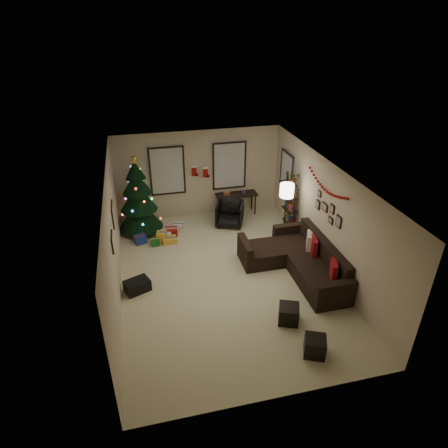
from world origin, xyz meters
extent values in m
plane|color=beige|center=(0.00, 0.00, 0.00)|extent=(7.00, 7.00, 0.00)
plane|color=white|center=(0.00, 0.00, 2.70)|extent=(7.00, 7.00, 0.00)
plane|color=beige|center=(0.00, 3.50, 1.35)|extent=(5.00, 0.00, 5.00)
plane|color=beige|center=(0.00, -3.50, 1.35)|extent=(5.00, 0.00, 5.00)
plane|color=beige|center=(-2.50, 0.00, 1.35)|extent=(0.00, 7.00, 7.00)
plane|color=beige|center=(2.50, 0.00, 1.35)|extent=(0.00, 7.00, 7.00)
cube|color=#728CB2|center=(-0.95, 3.47, 1.55)|extent=(0.94, 0.02, 1.35)
cube|color=beige|center=(-0.95, 3.47, 1.55)|extent=(0.94, 0.03, 1.35)
cube|color=#728CB2|center=(0.95, 3.47, 1.55)|extent=(0.94, 0.02, 1.35)
cube|color=beige|center=(0.95, 3.47, 1.55)|extent=(0.94, 0.03, 1.35)
cube|color=#728CB2|center=(2.47, 2.55, 1.50)|extent=(0.05, 0.27, 1.17)
cube|color=beige|center=(2.47, 2.55, 1.50)|extent=(0.05, 0.45, 1.17)
cylinder|color=black|center=(-1.88, 2.82, 0.14)|extent=(0.09, 0.09, 0.28)
cone|color=black|center=(-1.88, 2.82, 0.56)|extent=(1.27, 1.27, 0.89)
cone|color=black|center=(-1.88, 2.82, 1.07)|extent=(1.05, 1.05, 0.75)
cone|color=black|center=(-1.88, 2.82, 1.54)|extent=(0.82, 0.82, 0.65)
cone|color=black|center=(-1.88, 2.82, 1.92)|extent=(0.56, 0.56, 0.51)
cylinder|color=maroon|center=(-1.88, 2.82, 0.02)|extent=(1.03, 1.03, 0.04)
cube|color=maroon|center=(-1.05, 2.35, 0.11)|extent=(0.35, 0.28, 0.22)
cube|color=gold|center=(-1.35, 2.05, 0.15)|extent=(0.28, 0.25, 0.30)
cube|color=silver|center=(-0.80, 2.65, 0.09)|extent=(0.25, 0.30, 0.18)
cube|color=navy|center=(-1.95, 2.10, 0.12)|extent=(0.30, 0.22, 0.25)
cube|color=#14591E|center=(-1.55, 1.90, 0.10)|extent=(0.22, 0.22, 0.20)
cube|color=maroon|center=(-2.05, 2.55, 0.14)|extent=(0.26, 0.26, 0.28)
cube|color=gold|center=(-1.15, 1.95, 0.07)|extent=(0.40, 0.30, 0.15)
cube|color=silver|center=(-1.22, 2.25, 0.10)|extent=(0.29, 0.32, 0.19)
cube|color=black|center=(2.03, -0.31, 0.21)|extent=(0.91, 2.44, 0.43)
cube|color=black|center=(2.39, -0.31, 0.66)|extent=(0.20, 2.44, 0.46)
cube|color=black|center=(2.03, -1.63, 0.34)|extent=(0.91, 0.20, 0.67)
cube|color=black|center=(2.03, 1.01, 0.34)|extent=(0.91, 0.20, 0.67)
cube|color=black|center=(1.14, 0.45, 0.21)|extent=(0.86, 0.91, 0.43)
cube|color=black|center=(0.62, 0.45, 0.34)|extent=(0.18, 0.91, 0.67)
cube|color=maroon|center=(2.21, -1.14, 0.64)|extent=(0.24, 0.42, 0.41)
cube|color=maroon|center=(2.21, -0.10, 0.64)|extent=(0.23, 0.44, 0.42)
cube|color=beige|center=(2.21, 0.16, 0.63)|extent=(0.28, 0.44, 0.43)
cube|color=black|center=(0.91, -1.80, 0.20)|extent=(0.53, 0.53, 0.39)
cube|color=black|center=(1.06, -2.74, 0.19)|extent=(0.52, 0.52, 0.37)
cube|color=black|center=(1.13, 3.22, 0.67)|extent=(1.29, 0.46, 0.05)
cylinder|color=black|center=(0.56, 3.04, 0.32)|extent=(0.05, 0.05, 0.64)
cylinder|color=black|center=(0.56, 3.40, 0.32)|extent=(0.05, 0.05, 0.64)
cylinder|color=black|center=(1.70, 3.04, 0.32)|extent=(0.05, 0.05, 0.64)
cylinder|color=black|center=(1.70, 3.40, 0.32)|extent=(0.05, 0.05, 0.64)
imported|color=black|center=(0.74, 2.57, 0.37)|extent=(0.92, 0.89, 0.74)
cube|color=black|center=(2.32, 1.46, 0.91)|extent=(0.05, 0.05, 1.82)
cube|color=black|center=(2.32, 1.94, 0.91)|extent=(0.05, 0.05, 1.82)
cube|color=black|center=(2.29, 1.70, 0.35)|extent=(0.30, 0.50, 0.03)
cube|color=black|center=(2.29, 1.70, 0.76)|extent=(0.30, 0.50, 0.03)
cube|color=black|center=(2.29, 1.70, 1.16)|extent=(0.30, 0.50, 0.03)
cube|color=black|center=(2.29, 1.70, 1.57)|extent=(0.30, 0.50, 0.03)
imported|color=#4C4C4C|center=(2.30, 1.64, 1.78)|extent=(0.43, 0.38, 0.43)
cylinder|color=black|center=(1.95, 1.23, 0.02)|extent=(0.31, 0.31, 0.03)
cylinder|color=black|center=(1.95, 1.23, 0.77)|extent=(0.03, 0.03, 1.47)
cylinder|color=white|center=(1.95, 1.23, 1.58)|extent=(0.37, 0.37, 0.35)
cube|color=black|center=(-2.48, 0.86, 1.59)|extent=(0.04, 0.60, 0.50)
cube|color=tan|center=(-2.48, 0.86, 1.59)|extent=(0.01, 0.54, 0.45)
cube|color=black|center=(-2.48, -0.35, 1.57)|extent=(0.04, 0.45, 0.35)
cube|color=beige|center=(-2.48, -0.35, 1.57)|extent=(0.01, 0.41, 0.31)
cube|color=black|center=(2.48, -0.60, 1.55)|extent=(0.03, 0.22, 0.28)
cube|color=black|center=(2.48, -0.25, 1.70)|extent=(0.03, 0.18, 0.22)
cube|color=black|center=(2.48, -0.25, 1.40)|extent=(0.03, 0.20, 0.16)
cube|color=black|center=(2.48, 0.10, 1.58)|extent=(0.03, 0.26, 0.20)
cube|color=black|center=(2.48, 0.45, 1.48)|extent=(0.03, 0.18, 0.24)
cube|color=black|center=(2.48, 0.45, 1.78)|extent=(0.03, 0.16, 0.16)
cube|color=#990F0C|center=(-0.15, 3.43, 1.49)|extent=(0.14, 0.04, 0.30)
cube|color=white|center=(-0.15, 3.43, 1.64)|extent=(0.16, 0.05, 0.08)
cube|color=#990F0C|center=(-0.08, 3.43, 1.36)|extent=(0.10, 0.04, 0.08)
cube|color=#990F0C|center=(0.18, 3.34, 1.46)|extent=(0.14, 0.04, 0.30)
cube|color=white|center=(0.18, 3.34, 1.61)|extent=(0.16, 0.05, 0.08)
cube|color=#990F0C|center=(0.25, 3.34, 1.33)|extent=(0.10, 0.04, 0.08)
cube|color=black|center=(-2.12, -0.04, 0.14)|extent=(0.66, 0.56, 0.28)
camera|label=1|loc=(-1.84, -7.52, 5.74)|focal=31.27mm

